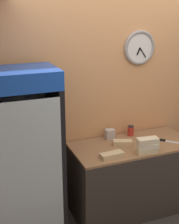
{
  "coord_description": "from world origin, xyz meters",
  "views": [
    {
      "loc": [
        -1.71,
        -2.04,
        2.39
      ],
      "look_at": [
        -0.54,
        0.91,
        1.33
      ],
      "focal_mm": 50.0,
      "sensor_mm": 36.0,
      "label": 1
    }
  ],
  "objects_px": {
    "chefs_knife": "(167,141)",
    "condiment_jar": "(131,131)",
    "sandwich_stack_top": "(148,141)",
    "sandwich_flat_right": "(112,155)",
    "sandwich_flat_left": "(123,143)",
    "napkin_dispenser": "(110,134)",
    "sandwich_stack_middle": "(147,146)",
    "sandwich_stack_bottom": "(147,150)",
    "beverage_cooler": "(19,148)"
  },
  "relations": [
    {
      "from": "sandwich_stack_bottom",
      "to": "sandwich_stack_middle",
      "type": "relative_size",
      "value": 0.98
    },
    {
      "from": "sandwich_stack_top",
      "to": "sandwich_flat_right",
      "type": "distance_m",
      "value": 0.43
    },
    {
      "from": "sandwich_flat_right",
      "to": "napkin_dispenser",
      "type": "xyz_separation_m",
      "value": [
        0.19,
        0.46,
        0.03
      ]
    },
    {
      "from": "chefs_knife",
      "to": "condiment_jar",
      "type": "relative_size",
      "value": 2.31
    },
    {
      "from": "sandwich_flat_left",
      "to": "condiment_jar",
      "type": "xyz_separation_m",
      "value": [
        0.23,
        0.22,
        0.03
      ]
    },
    {
      "from": "chefs_knife",
      "to": "condiment_jar",
      "type": "distance_m",
      "value": 0.45
    },
    {
      "from": "sandwich_stack_bottom",
      "to": "sandwich_flat_left",
      "type": "distance_m",
      "value": 0.32
    },
    {
      "from": "beverage_cooler",
      "to": "chefs_knife",
      "type": "distance_m",
      "value": 1.73
    },
    {
      "from": "sandwich_stack_top",
      "to": "sandwich_flat_right",
      "type": "relative_size",
      "value": 0.94
    },
    {
      "from": "beverage_cooler",
      "to": "sandwich_stack_bottom",
      "type": "xyz_separation_m",
      "value": [
        1.34,
        -0.33,
        -0.12
      ]
    },
    {
      "from": "sandwich_stack_top",
      "to": "sandwich_stack_middle",
      "type": "bearing_deg",
      "value": 180.0
    },
    {
      "from": "beverage_cooler",
      "to": "napkin_dispenser",
      "type": "height_order",
      "value": "beverage_cooler"
    },
    {
      "from": "sandwich_stack_middle",
      "to": "sandwich_flat_right",
      "type": "bearing_deg",
      "value": 173.64
    },
    {
      "from": "napkin_dispenser",
      "to": "sandwich_stack_top",
      "type": "bearing_deg",
      "value": -67.0
    },
    {
      "from": "chefs_knife",
      "to": "napkin_dispenser",
      "type": "xyz_separation_m",
      "value": [
        -0.6,
        0.33,
        0.05
      ]
    },
    {
      "from": "sandwich_stack_bottom",
      "to": "sandwich_flat_left",
      "type": "xyz_separation_m",
      "value": [
        -0.16,
        0.28,
        0.0
      ]
    },
    {
      "from": "sandwich_flat_left",
      "to": "napkin_dispenser",
      "type": "bearing_deg",
      "value": 104.37
    },
    {
      "from": "chefs_knife",
      "to": "condiment_jar",
      "type": "height_order",
      "value": "condiment_jar"
    },
    {
      "from": "sandwich_stack_top",
      "to": "condiment_jar",
      "type": "height_order",
      "value": "sandwich_stack_top"
    },
    {
      "from": "sandwich_stack_bottom",
      "to": "sandwich_stack_middle",
      "type": "bearing_deg",
      "value": 180.0
    },
    {
      "from": "sandwich_flat_left",
      "to": "napkin_dispenser",
      "type": "distance_m",
      "value": 0.24
    },
    {
      "from": "condiment_jar",
      "to": "sandwich_flat_right",
      "type": "bearing_deg",
      "value": -136.2
    },
    {
      "from": "beverage_cooler",
      "to": "sandwich_flat_right",
      "type": "relative_size",
      "value": 7.04
    },
    {
      "from": "sandwich_flat_right",
      "to": "chefs_knife",
      "type": "height_order",
      "value": "sandwich_flat_right"
    },
    {
      "from": "beverage_cooler",
      "to": "sandwich_flat_left",
      "type": "height_order",
      "value": "beverage_cooler"
    },
    {
      "from": "beverage_cooler",
      "to": "sandwich_stack_bottom",
      "type": "bearing_deg",
      "value": -13.78
    },
    {
      "from": "napkin_dispenser",
      "to": "sandwich_flat_right",
      "type": "bearing_deg",
      "value": -112.53
    },
    {
      "from": "sandwich_stack_middle",
      "to": "napkin_dispenser",
      "type": "distance_m",
      "value": 0.55
    },
    {
      "from": "beverage_cooler",
      "to": "sandwich_stack_middle",
      "type": "distance_m",
      "value": 1.38
    },
    {
      "from": "sandwich_stack_middle",
      "to": "condiment_jar",
      "type": "distance_m",
      "value": 0.51
    },
    {
      "from": "sandwich_stack_middle",
      "to": "chefs_knife",
      "type": "bearing_deg",
      "value": 24.91
    },
    {
      "from": "beverage_cooler",
      "to": "sandwich_stack_bottom",
      "type": "distance_m",
      "value": 1.38
    },
    {
      "from": "sandwich_stack_bottom",
      "to": "sandwich_stack_top",
      "type": "height_order",
      "value": "sandwich_stack_top"
    },
    {
      "from": "chefs_knife",
      "to": "sandwich_stack_top",
      "type": "bearing_deg",
      "value": -155.09
    },
    {
      "from": "sandwich_stack_top",
      "to": "sandwich_stack_bottom",
      "type": "bearing_deg",
      "value": 0.0
    },
    {
      "from": "sandwich_flat_left",
      "to": "condiment_jar",
      "type": "relative_size",
      "value": 1.88
    },
    {
      "from": "sandwich_stack_bottom",
      "to": "sandwich_flat_right",
      "type": "height_order",
      "value": "sandwich_stack_bottom"
    },
    {
      "from": "sandwich_flat_right",
      "to": "chefs_knife",
      "type": "distance_m",
      "value": 0.8
    },
    {
      "from": "beverage_cooler",
      "to": "sandwich_stack_bottom",
      "type": "relative_size",
      "value": 7.5
    },
    {
      "from": "beverage_cooler",
      "to": "sandwich_flat_left",
      "type": "xyz_separation_m",
      "value": [
        1.18,
        -0.05,
        -0.12
      ]
    },
    {
      "from": "sandwich_stack_middle",
      "to": "sandwich_stack_top",
      "type": "xyz_separation_m",
      "value": [
        0.0,
        0.0,
        0.06
      ]
    },
    {
      "from": "sandwich_flat_left",
      "to": "sandwich_stack_top",
      "type": "bearing_deg",
      "value": -60.71
    },
    {
      "from": "sandwich_stack_middle",
      "to": "sandwich_flat_right",
      "type": "distance_m",
      "value": 0.41
    },
    {
      "from": "sandwich_stack_top",
      "to": "condiment_jar",
      "type": "xyz_separation_m",
      "value": [
        0.07,
        0.5,
        -0.08
      ]
    },
    {
      "from": "sandwich_flat_left",
      "to": "condiment_jar",
      "type": "distance_m",
      "value": 0.32
    },
    {
      "from": "beverage_cooler",
      "to": "sandwich_stack_bottom",
      "type": "height_order",
      "value": "beverage_cooler"
    },
    {
      "from": "sandwich_stack_bottom",
      "to": "chefs_knife",
      "type": "height_order",
      "value": "sandwich_stack_bottom"
    },
    {
      "from": "sandwich_flat_right",
      "to": "condiment_jar",
      "type": "height_order",
      "value": "condiment_jar"
    },
    {
      "from": "chefs_knife",
      "to": "napkin_dispenser",
      "type": "bearing_deg",
      "value": 151.22
    },
    {
      "from": "sandwich_stack_middle",
      "to": "sandwich_flat_right",
      "type": "height_order",
      "value": "sandwich_stack_middle"
    }
  ]
}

